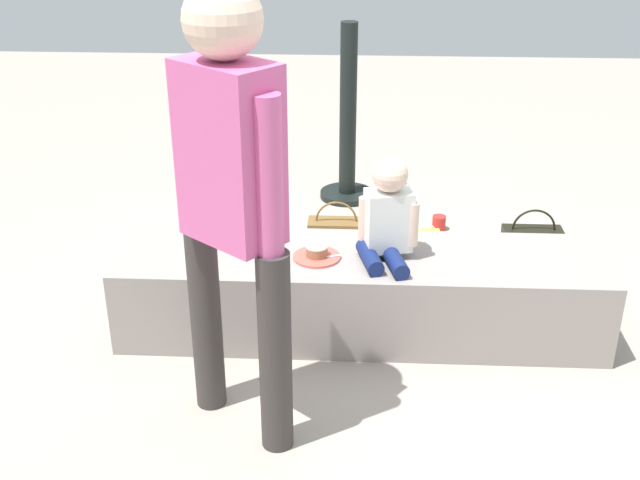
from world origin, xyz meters
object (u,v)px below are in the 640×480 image
object	(u,v)px
child_seated	(388,216)
water_bottle_near_gift	(227,214)
cake_plate	(317,254)
party_cup_red	(439,223)
handbag_black_leather	(531,248)
adult_standing	(231,182)
gift_bag	(417,254)
handbag_brown_canvas	(336,234)

from	to	relation	value
child_seated	water_bottle_near_gift	xyz separation A→B (m)	(-0.94, 1.16, -0.53)
cake_plate	party_cup_red	world-z (taller)	cake_plate
child_seated	handbag_black_leather	world-z (taller)	child_seated
child_seated	party_cup_red	xyz separation A→B (m)	(0.37, 1.20, -0.57)
adult_standing	party_cup_red	size ratio (longest dim) A/B	19.29
water_bottle_near_gift	adult_standing	bearing A→B (deg)	-79.17
water_bottle_near_gift	party_cup_red	distance (m)	1.31
child_seated	gift_bag	xyz separation A→B (m)	(0.19, 0.57, -0.48)
adult_standing	cake_plate	size ratio (longest dim) A/B	7.75
adult_standing	cake_plate	world-z (taller)	adult_standing
adult_standing	handbag_black_leather	distance (m)	2.19
child_seated	adult_standing	size ratio (longest dim) A/B	0.28
cake_plate	water_bottle_near_gift	size ratio (longest dim) A/B	1.16
cake_plate	water_bottle_near_gift	distance (m)	1.38
cake_plate	handbag_black_leather	distance (m)	1.38
child_seated	adult_standing	world-z (taller)	adult_standing
cake_plate	party_cup_red	size ratio (longest dim) A/B	2.49
cake_plate	party_cup_red	bearing A→B (deg)	60.44
adult_standing	handbag_brown_canvas	size ratio (longest dim) A/B	5.28
adult_standing	handbag_brown_canvas	world-z (taller)	adult_standing
adult_standing	handbag_brown_canvas	bearing A→B (deg)	78.52
party_cup_red	handbag_brown_canvas	distance (m)	0.70
child_seated	adult_standing	distance (m)	1.01
gift_bag	adult_standing	bearing A→B (deg)	-121.17
child_seated	water_bottle_near_gift	size ratio (longest dim) A/B	2.49
child_seated	cake_plate	xyz separation A→B (m)	(-0.32, -0.02, -0.19)
cake_plate	handbag_black_leather	xyz separation A→B (m)	(1.15, 0.71, -0.30)
gift_bag	party_cup_red	distance (m)	0.66
adult_standing	gift_bag	xyz separation A→B (m)	(0.77, 1.28, -0.91)
party_cup_red	handbag_brown_canvas	bearing A→B (deg)	-154.42
adult_standing	handbag_black_leather	world-z (taller)	adult_standing
water_bottle_near_gift	handbag_brown_canvas	bearing A→B (deg)	-21.40
cake_plate	water_bottle_near_gift	bearing A→B (deg)	117.66
party_cup_red	handbag_brown_canvas	xyz separation A→B (m)	(-0.63, -0.30, 0.05)
child_seated	water_bottle_near_gift	bearing A→B (deg)	128.96
water_bottle_near_gift	handbag_brown_canvas	distance (m)	0.74
gift_bag	handbag_black_leather	world-z (taller)	handbag_black_leather
child_seated	cake_plate	size ratio (longest dim) A/B	2.16
party_cup_red	handbag_black_leather	size ratio (longest dim) A/B	0.25
adult_standing	party_cup_red	world-z (taller)	adult_standing
child_seated	cake_plate	distance (m)	0.37
adult_standing	gift_bag	world-z (taller)	adult_standing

